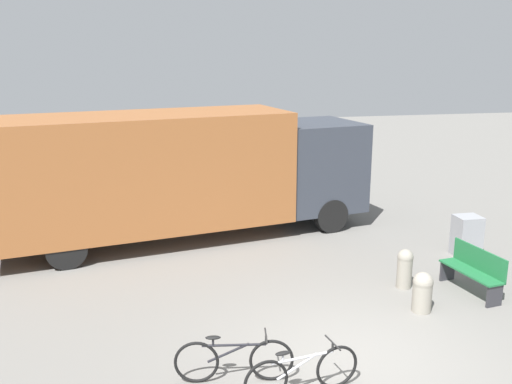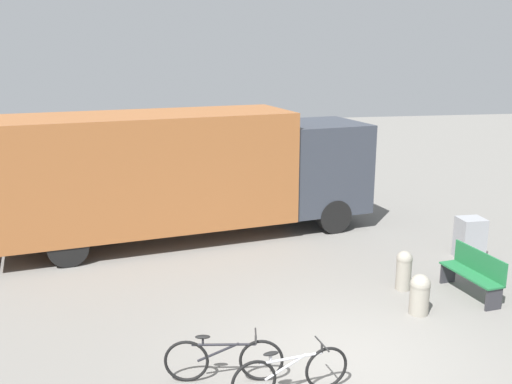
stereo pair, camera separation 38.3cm
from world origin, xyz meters
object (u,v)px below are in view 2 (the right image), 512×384
(bicycle_middle, at_px, (291,373))
(bollard_far_bench, at_px, (404,269))
(park_bench, at_px, (474,272))
(bollard_near_bench, at_px, (420,293))
(utility_box, at_px, (470,238))
(delivery_truck, at_px, (184,170))
(bicycle_near, at_px, (224,359))

(bicycle_middle, xyz_separation_m, bollard_far_bench, (3.06, 3.10, 0.09))
(park_bench, height_order, bollard_near_bench, park_bench)
(bollard_far_bench, distance_m, utility_box, 2.62)
(park_bench, distance_m, utility_box, 2.13)
(park_bench, xyz_separation_m, bollard_far_bench, (-1.21, 0.50, -0.04))
(bicycle_middle, distance_m, bollard_near_bench, 3.54)
(delivery_truck, height_order, bicycle_near, delivery_truck)
(park_bench, relative_size, bicycle_near, 0.87)
(park_bench, height_order, utility_box, utility_box)
(bicycle_near, bearing_deg, park_bench, 31.06)
(bollard_near_bench, bearing_deg, bollard_far_bench, 80.58)
(bicycle_near, xyz_separation_m, utility_box, (6.15, 3.95, 0.13))
(bicycle_near, height_order, bollard_near_bench, bollard_near_bench)
(bollard_near_bench, xyz_separation_m, bollard_far_bench, (0.18, 1.06, 0.03))
(park_bench, distance_m, bicycle_near, 5.54)
(bicycle_near, bearing_deg, bicycle_middle, -22.57)
(park_bench, xyz_separation_m, bicycle_near, (-5.14, -2.07, -0.12))
(bicycle_middle, bearing_deg, delivery_truck, 89.50)
(park_bench, bearing_deg, bollard_near_bench, 103.62)
(park_bench, xyz_separation_m, utility_box, (1.01, 1.88, 0.00))
(bollard_far_bench, xyz_separation_m, utility_box, (2.23, 1.38, 0.04))
(bollard_far_bench, bearing_deg, utility_box, 31.78)
(delivery_truck, height_order, bicycle_middle, delivery_truck)
(park_bench, height_order, bicycle_near, park_bench)
(park_bench, bearing_deg, delivery_truck, 41.19)
(bollard_far_bench, height_order, utility_box, utility_box)
(delivery_truck, height_order, bollard_far_bench, delivery_truck)
(delivery_truck, xyz_separation_m, bicycle_near, (0.15, -6.58, -1.39))
(delivery_truck, bearing_deg, utility_box, -33.21)
(bicycle_near, bearing_deg, bollard_far_bench, 42.35)
(bollard_far_bench, bearing_deg, bicycle_near, -146.74)
(bicycle_near, bearing_deg, bollard_near_bench, 31.07)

